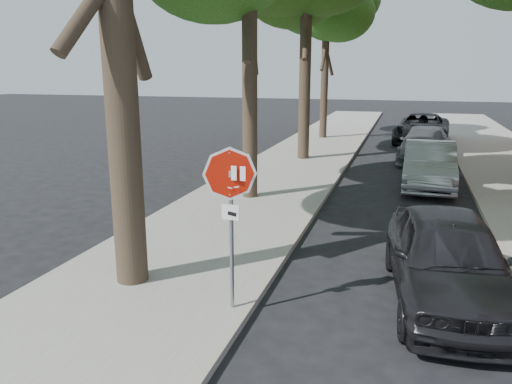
# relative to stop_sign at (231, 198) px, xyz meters

# --- Properties ---
(ground) EXTENTS (120.00, 120.00, 0.00)m
(ground) POSITION_rel_stop_sign_xyz_m (0.70, 0.03, -1.95)
(ground) COLOR black
(ground) RESTS_ON ground
(sidewalk_left) EXTENTS (4.00, 55.00, 0.12)m
(sidewalk_left) POSITION_rel_stop_sign_xyz_m (-1.80, 12.03, -1.89)
(sidewalk_left) COLOR gray
(sidewalk_left) RESTS_ON ground
(curb_left) EXTENTS (0.12, 55.00, 0.13)m
(curb_left) POSITION_rel_stop_sign_xyz_m (0.25, 12.03, -1.88)
(curb_left) COLOR #9E9384
(curb_left) RESTS_ON ground
(curb_right) EXTENTS (0.12, 55.00, 0.13)m
(curb_right) POSITION_rel_stop_sign_xyz_m (4.65, 12.03, -1.88)
(curb_right) COLOR #9E9384
(curb_right) RESTS_ON ground
(stop_sign) EXTENTS (0.76, 0.34, 2.61)m
(stop_sign) POSITION_rel_stop_sign_xyz_m (0.00, 0.00, 0.00)
(stop_sign) COLOR gray
(stop_sign) RESTS_ON sidewalk_left
(tree_far) EXTENTS (5.29, 4.91, 9.33)m
(tree_far) POSITION_rel_stop_sign_xyz_m (-2.02, 21.14, 5.26)
(tree_far) COLOR black
(tree_far) RESTS_ON sidewalk_left
(car_a) EXTENTS (2.29, 4.70, 1.54)m
(car_a) POSITION_rel_stop_sign_xyz_m (3.30, 1.53, -1.18)
(car_a) COLOR black
(car_a) RESTS_ON ground
(car_b) EXTENTS (1.67, 4.60, 1.51)m
(car_b) POSITION_rel_stop_sign_xyz_m (3.30, 10.33, -1.20)
(car_b) COLOR #9A9DA1
(car_b) RESTS_ON ground
(car_c) EXTENTS (2.41, 5.12, 1.44)m
(car_c) POSITION_rel_stop_sign_xyz_m (3.30, 15.47, -1.23)
(car_c) COLOR #525358
(car_c) RESTS_ON ground
(car_d) EXTENTS (3.13, 5.86, 1.57)m
(car_d) POSITION_rel_stop_sign_xyz_m (3.29, 21.07, -1.16)
(car_d) COLOR black
(car_d) RESTS_ON ground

